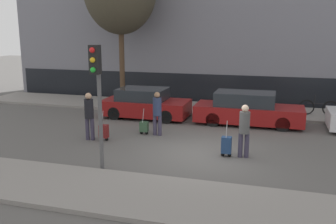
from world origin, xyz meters
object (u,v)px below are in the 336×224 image
(parked_car_1, at_px, (248,110))
(pedestrian_left, at_px, (89,113))
(pedestrian_center, at_px, (157,111))
(trolley_left, at_px, (104,131))
(traffic_light, at_px, (97,83))
(pedestrian_right, at_px, (244,128))
(parked_bicycle, at_px, (318,108))
(parked_car_0, at_px, (145,104))
(trolley_center, at_px, (144,127))
(trolley_right, at_px, (226,145))

(parked_car_1, height_order, pedestrian_left, pedestrian_left)
(parked_car_1, xyz_separation_m, pedestrian_left, (-5.49, -4.09, 0.36))
(pedestrian_left, height_order, pedestrian_center, pedestrian_left)
(trolley_left, bearing_deg, traffic_light, -65.99)
(pedestrian_right, relative_size, parked_bicycle, 0.99)
(parked_car_0, height_order, pedestrian_right, pedestrian_right)
(trolley_center, distance_m, parked_bicycle, 8.55)
(parked_bicycle, bearing_deg, pedestrian_right, -113.11)
(trolley_center, bearing_deg, pedestrian_center, 1.94)
(trolley_center, bearing_deg, parked_car_0, 108.82)
(parked_car_1, bearing_deg, pedestrian_right, -86.86)
(pedestrian_right, bearing_deg, trolley_right, -179.95)
(pedestrian_left, distance_m, trolley_center, 2.25)
(parked_car_1, height_order, traffic_light, traffic_light)
(trolley_center, bearing_deg, parked_bicycle, 36.07)
(parked_car_1, relative_size, pedestrian_left, 2.57)
(traffic_light, bearing_deg, trolley_center, 91.56)
(trolley_right, bearing_deg, trolley_center, 153.34)
(pedestrian_center, height_order, trolley_center, pedestrian_center)
(parked_car_0, xyz_separation_m, trolley_right, (4.46, -4.57, -0.26))
(pedestrian_center, distance_m, trolley_center, 0.87)
(parked_car_1, relative_size, parked_bicycle, 2.62)
(parked_car_0, bearing_deg, parked_car_1, -0.16)
(pedestrian_left, xyz_separation_m, parked_bicycle, (8.61, 6.33, -0.54))
(traffic_light, relative_size, parked_bicycle, 2.07)
(trolley_left, distance_m, trolley_center, 1.69)
(pedestrian_right, bearing_deg, pedestrian_left, 168.07)
(trolley_center, bearing_deg, pedestrian_right, -22.55)
(parked_car_1, height_order, trolley_right, parked_car_1)
(parked_car_1, relative_size, trolley_right, 3.84)
(parked_car_0, relative_size, parked_car_1, 0.87)
(trolley_left, distance_m, pedestrian_center, 2.21)
(pedestrian_center, distance_m, pedestrian_right, 3.89)
(traffic_light, distance_m, parked_bicycle, 11.56)
(pedestrian_center, distance_m, trolley_right, 3.50)
(trolley_right, bearing_deg, pedestrian_right, 8.15)
(pedestrian_right, relative_size, traffic_light, 0.48)
(parked_car_0, bearing_deg, parked_bicycle, 15.79)
(pedestrian_left, bearing_deg, trolley_center, -147.67)
(pedestrian_center, height_order, trolley_right, pedestrian_center)
(parked_car_1, bearing_deg, trolley_left, -140.75)
(trolley_center, relative_size, parked_bicycle, 0.59)
(pedestrian_left, distance_m, pedestrian_center, 2.60)
(parked_bicycle, bearing_deg, pedestrian_center, -141.75)
(trolley_right, relative_size, traffic_light, 0.33)
(pedestrian_right, xyz_separation_m, parked_bicycle, (2.87, 6.71, -0.51))
(pedestrian_center, distance_m, parked_bicycle, 8.12)
(pedestrian_center, distance_m, traffic_light, 4.43)
(pedestrian_left, bearing_deg, pedestrian_center, -154.72)
(pedestrian_center, bearing_deg, pedestrian_left, -151.52)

